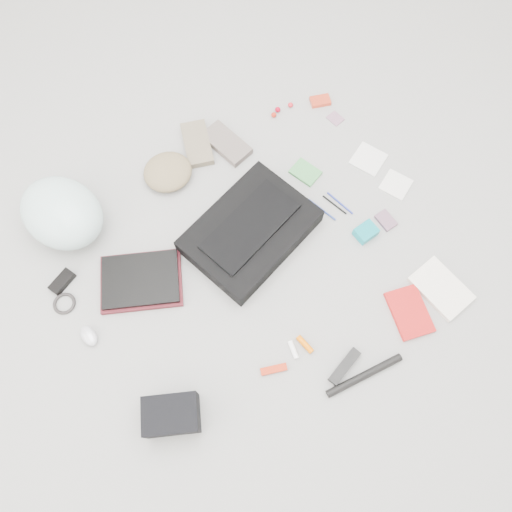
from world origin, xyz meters
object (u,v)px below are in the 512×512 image
messenger_bag (250,231)px  laptop (140,279)px  camera_bag (172,415)px  accordion_wallet (366,232)px  bike_helmet (62,213)px  book_red (409,312)px

messenger_bag → laptop: 0.48m
camera_bag → accordion_wallet: size_ratio=2.22×
bike_helmet → book_red: (1.00, -1.02, -0.10)m
camera_bag → accordion_wallet: (1.01, 0.25, -0.04)m
bike_helmet → camera_bag: bearing=-110.5°
messenger_bag → laptop: bearing=157.2°
messenger_bag → accordion_wallet: messenger_bag is taller
camera_bag → accordion_wallet: 1.04m
bike_helmet → camera_bag: (0.03, -0.90, -0.05)m
messenger_bag → laptop: size_ratio=1.69×
camera_bag → bike_helmet: bearing=115.9°
book_red → camera_bag: bearing=-173.7°
laptop → camera_bag: 0.54m
bike_helmet → book_red: size_ratio=1.80×
messenger_bag → camera_bag: bearing=-158.9°
messenger_bag → bike_helmet: 0.76m
messenger_bag → book_red: (0.37, -0.60, -0.03)m
messenger_bag → accordion_wallet: bearing=-47.5°
messenger_bag → accordion_wallet: size_ratio=5.88×
book_red → accordion_wallet: size_ratio=2.32×
bike_helmet → book_red: bearing=-68.0°
book_red → accordion_wallet: bearing=96.2°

